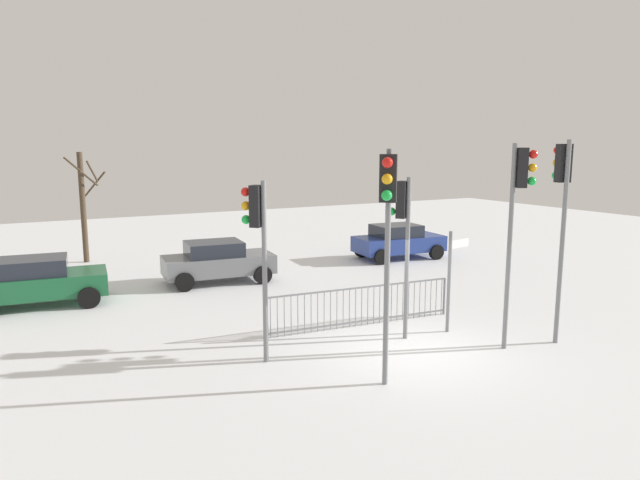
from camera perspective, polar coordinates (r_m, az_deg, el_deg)
ground_plane at (r=13.60m, az=9.35°, el=-11.07°), size 60.00×60.00×0.00m
traffic_light_rear_left at (r=13.80m, az=8.33°, el=1.91°), size 0.45×0.48×4.02m
traffic_light_foreground_right at (r=10.74m, az=6.87°, el=2.46°), size 0.45×0.48×4.70m
traffic_light_foreground_left at (r=14.53m, az=23.34°, el=4.13°), size 0.37×0.55×4.90m
traffic_light_mid_right at (r=12.17m, az=-6.35°, el=0.98°), size 0.47×0.47×4.03m
traffic_light_rear_right at (r=13.59m, az=19.48°, el=3.79°), size 0.51×0.43×4.82m
direction_sign_post at (r=14.79m, az=13.15°, el=-3.50°), size 0.78×0.20×2.63m
pedestrian_guard_railing at (r=15.11m, az=4.26°, el=-6.66°), size 5.34×0.54×1.07m
car_green_trailing at (r=18.89m, az=-26.71°, el=-3.73°), size 3.95×2.25×1.47m
car_blue_mid at (r=24.31m, az=7.94°, el=-0.08°), size 3.93×2.20×1.47m
car_grey_far at (r=20.13m, az=-10.37°, el=-2.11°), size 3.94×2.22×1.47m
bare_tree_left at (r=25.05m, az=-22.85°, el=3.41°), size 1.62×1.64×4.55m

